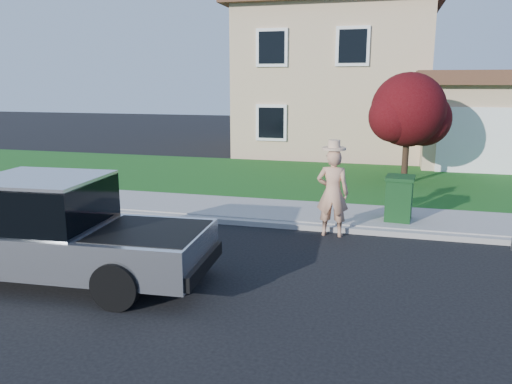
{
  "coord_description": "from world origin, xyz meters",
  "views": [
    {
      "loc": [
        2.5,
        -7.82,
        3.25
      ],
      "look_at": [
        0.13,
        1.14,
        1.2
      ],
      "focal_mm": 35.0,
      "sensor_mm": 36.0,
      "label": 1
    }
  ],
  "objects_px": {
    "pickup_truck": "(51,233)",
    "trash_bin": "(399,198)",
    "woman": "(333,191)",
    "ornamental_tree": "(409,113)"
  },
  "relations": [
    {
      "from": "pickup_truck",
      "to": "woman",
      "type": "bearing_deg",
      "value": 37.37
    },
    {
      "from": "pickup_truck",
      "to": "trash_bin",
      "type": "distance_m",
      "value": 7.38
    },
    {
      "from": "woman",
      "to": "trash_bin",
      "type": "relative_size",
      "value": 2.04
    },
    {
      "from": "trash_bin",
      "to": "ornamental_tree",
      "type": "bearing_deg",
      "value": 91.95
    },
    {
      "from": "woman",
      "to": "ornamental_tree",
      "type": "distance_m",
      "value": 6.13
    },
    {
      "from": "pickup_truck",
      "to": "trash_bin",
      "type": "xyz_separation_m",
      "value": [
        5.63,
        4.77,
        -0.15
      ]
    },
    {
      "from": "ornamental_tree",
      "to": "woman",
      "type": "bearing_deg",
      "value": -106.26
    },
    {
      "from": "pickup_truck",
      "to": "ornamental_tree",
      "type": "bearing_deg",
      "value": 54.45
    },
    {
      "from": "woman",
      "to": "ornamental_tree",
      "type": "xyz_separation_m",
      "value": [
        1.68,
        5.75,
        1.33
      ]
    },
    {
      "from": "ornamental_tree",
      "to": "trash_bin",
      "type": "bearing_deg",
      "value": -93.46
    }
  ]
}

